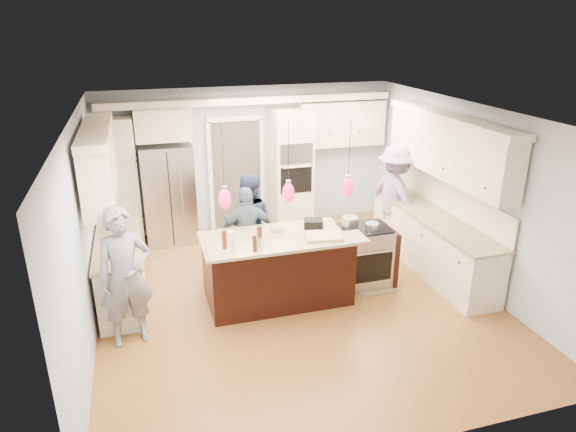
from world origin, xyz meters
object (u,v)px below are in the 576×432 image
island_range (364,255)px  person_bar_end (125,277)px  refrigerator (169,194)px  kitchen_island (277,267)px  person_far_left (249,223)px

island_range → person_bar_end: (-3.46, -0.60, 0.44)m
refrigerator → kitchen_island: (1.30, -2.57, -0.42)m
kitchen_island → person_bar_end: person_bar_end is taller
kitchen_island → person_bar_end: size_ratio=1.17×
island_range → person_bar_end: person_bar_end is taller
refrigerator → kitchen_island: bearing=-63.1°
person_far_left → person_bar_end: bearing=54.8°
island_range → person_far_left: person_far_left is taller
person_bar_end → kitchen_island: bearing=3.7°
person_bar_end → person_far_left: size_ratio=1.10×
refrigerator → person_far_left: (1.11, -1.58, -0.08)m
island_range → person_bar_end: bearing=-170.2°
person_bar_end → person_far_left: bearing=28.4°
island_range → person_bar_end: 3.54m
person_far_left → refrigerator: bearing=-39.2°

